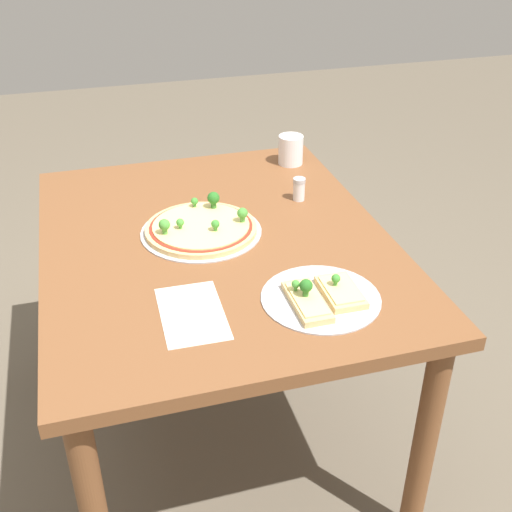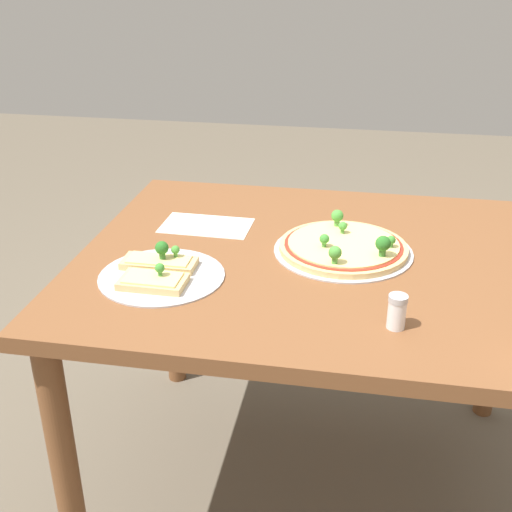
{
  "view_description": "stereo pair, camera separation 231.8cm",
  "coord_description": "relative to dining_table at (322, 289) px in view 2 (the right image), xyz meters",
  "views": [
    {
      "loc": [
        -1.48,
        0.31,
        1.57
      ],
      "look_at": [
        -0.15,
        -0.07,
        0.73
      ],
      "focal_mm": 45.0,
      "sensor_mm": 36.0,
      "label": 1
    },
    {
      "loc": [
        0.09,
        -1.38,
        1.37
      ],
      "look_at": [
        -0.15,
        -0.07,
        0.73
      ],
      "focal_mm": 45.0,
      "sensor_mm": 36.0,
      "label": 2
    }
  ],
  "objects": [
    {
      "name": "paper_menu",
      "position": [
        -0.32,
        0.13,
        0.09
      ],
      "size": [
        0.24,
        0.15,
        0.0
      ],
      "primitive_type": "cube",
      "rotation": [
        0.0,
        0.0,
        -0.02
      ],
      "color": "silver",
      "rests_on": "dining_table"
    },
    {
      "name": "ground_plane",
      "position": [
        0.0,
        0.0,
        -0.62
      ],
      "size": [
        8.0,
        8.0,
        0.0
      ],
      "primitive_type": "plane",
      "color": "brown"
    },
    {
      "name": "pizza_tray_slice",
      "position": [
        -0.35,
        -0.17,
        0.1
      ],
      "size": [
        0.28,
        0.28,
        0.07
      ],
      "color": "#B7B7BC",
      "rests_on": "dining_table"
    },
    {
      "name": "condiment_shaker",
      "position": [
        0.16,
        -0.29,
        0.13
      ],
      "size": [
        0.04,
        0.04,
        0.07
      ],
      "color": "silver",
      "rests_on": "dining_table"
    },
    {
      "name": "dining_table",
      "position": [
        0.0,
        0.0,
        0.0
      ],
      "size": [
        1.16,
        0.93,
        0.71
      ],
      "color": "brown",
      "rests_on": "ground_plane"
    },
    {
      "name": "pizza_tray_whole",
      "position": [
        0.05,
        0.03,
        0.1
      ],
      "size": [
        0.33,
        0.33,
        0.07
      ],
      "color": "#B7B7BC",
      "rests_on": "dining_table"
    }
  ]
}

